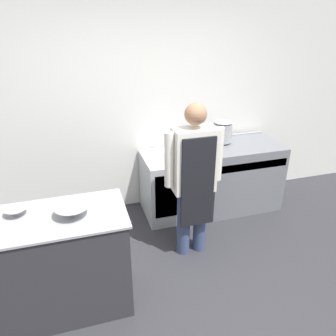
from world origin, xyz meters
The scene contains 9 objects.
ground_plane centered at (0.00, 0.00, 0.00)m, with size 14.00×14.00×0.00m, color #2D2D33.
wall_back centered at (0.00, 2.00, 1.35)m, with size 8.00×0.05×2.70m.
prep_counter centered at (-1.10, 0.43, 0.47)m, with size 1.13×0.62×0.94m.
stove centered at (1.17, 1.58, 0.44)m, with size 0.99×0.68×0.89m.
fridge_unit centered at (0.21, 1.62, 0.40)m, with size 0.64×0.67×0.80m.
person_cook centered at (0.22, 0.82, 0.93)m, with size 0.60×0.24×1.65m.
mixing_bowl centered at (-0.95, 0.39, 0.98)m, with size 0.27×0.27×0.09m.
small_bowl centered at (-1.38, 0.53, 0.97)m, with size 0.18×0.18×0.06m.
stock_pot centered at (0.95, 1.71, 1.03)m, with size 0.24×0.24×0.28m.
Camera 1 is at (-0.86, -1.89, 2.36)m, focal length 35.00 mm.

